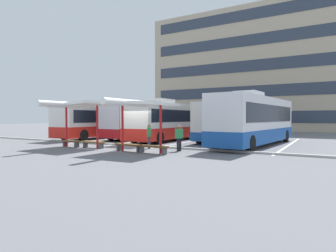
% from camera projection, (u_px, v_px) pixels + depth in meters
% --- Properties ---
extents(ground_plane, '(160.00, 160.00, 0.00)m').
position_uv_depth(ground_plane, '(132.00, 146.00, 20.14)').
color(ground_plane, slate).
extents(terminal_building, '(31.84, 12.26, 22.33)m').
position_uv_depth(terminal_building, '(251.00, 73.00, 49.46)').
color(terminal_building, tan).
rests_on(terminal_building, ground).
extents(coach_bus_0, '(2.90, 10.43, 3.58)m').
position_uv_depth(coach_bus_0, '(101.00, 122.00, 28.26)').
color(coach_bus_0, silver).
rests_on(coach_bus_0, ground).
extents(coach_bus_1, '(3.01, 11.29, 3.68)m').
position_uv_depth(coach_bus_1, '(147.00, 121.00, 28.44)').
color(coach_bus_1, silver).
rests_on(coach_bus_1, ground).
extents(coach_bus_2, '(2.62, 10.20, 3.57)m').
position_uv_depth(coach_bus_2, '(169.00, 122.00, 24.96)').
color(coach_bus_2, silver).
rests_on(coach_bus_2, ground).
extents(coach_bus_3, '(3.07, 10.18, 3.55)m').
position_uv_depth(coach_bus_3, '(224.00, 122.00, 24.92)').
color(coach_bus_3, silver).
rests_on(coach_bus_3, ground).
extents(coach_bus_4, '(3.56, 12.15, 3.80)m').
position_uv_depth(coach_bus_4, '(256.00, 121.00, 20.83)').
color(coach_bus_4, silver).
rests_on(coach_bus_4, ground).
extents(lane_stripe_0, '(0.16, 14.00, 0.01)m').
position_uv_depth(lane_stripe_0, '(98.00, 136.00, 30.51)').
color(lane_stripe_0, white).
rests_on(lane_stripe_0, ground).
extents(lane_stripe_1, '(0.16, 14.00, 0.01)m').
position_uv_depth(lane_stripe_1, '(126.00, 138.00, 28.62)').
color(lane_stripe_1, white).
rests_on(lane_stripe_1, ground).
extents(lane_stripe_2, '(0.16, 14.00, 0.01)m').
position_uv_depth(lane_stripe_2, '(158.00, 139.00, 26.73)').
color(lane_stripe_2, white).
rests_on(lane_stripe_2, ground).
extents(lane_stripe_3, '(0.16, 14.00, 0.01)m').
position_uv_depth(lane_stripe_3, '(195.00, 141.00, 24.84)').
color(lane_stripe_3, white).
rests_on(lane_stripe_3, ground).
extents(lane_stripe_4, '(0.16, 14.00, 0.01)m').
position_uv_depth(lane_stripe_4, '(238.00, 143.00, 22.95)').
color(lane_stripe_4, white).
rests_on(lane_stripe_4, ground).
extents(lane_stripe_5, '(0.16, 14.00, 0.01)m').
position_uv_depth(lane_stripe_5, '(289.00, 145.00, 21.05)').
color(lane_stripe_5, white).
rests_on(lane_stripe_5, ground).
extents(waiting_shelter_0, '(3.89, 4.76, 3.05)m').
position_uv_depth(waiting_shelter_0, '(78.00, 106.00, 18.85)').
color(waiting_shelter_0, red).
rests_on(waiting_shelter_0, ground).
extents(bench_0, '(1.64, 0.61, 0.45)m').
position_uv_depth(bench_0, '(71.00, 142.00, 19.51)').
color(bench_0, brown).
rests_on(bench_0, ground).
extents(bench_1, '(1.71, 0.43, 0.45)m').
position_uv_depth(bench_1, '(93.00, 143.00, 18.86)').
color(bench_1, brown).
rests_on(bench_1, ground).
extents(waiting_shelter_1, '(3.69, 4.63, 3.02)m').
position_uv_depth(waiting_shelter_1, '(138.00, 104.00, 16.20)').
color(waiting_shelter_1, red).
rests_on(waiting_shelter_1, ground).
extents(bench_2, '(2.02, 0.68, 0.45)m').
position_uv_depth(bench_2, '(129.00, 146.00, 16.98)').
color(bench_2, brown).
rests_on(bench_2, ground).
extents(bench_3, '(1.94, 0.58, 0.45)m').
position_uv_depth(bench_3, '(153.00, 147.00, 15.96)').
color(bench_3, brown).
rests_on(bench_3, ground).
extents(platform_kerb, '(44.00, 0.24, 0.12)m').
position_uv_depth(platform_kerb, '(133.00, 145.00, 20.19)').
color(platform_kerb, '#ADADA8').
rests_on(platform_kerb, ground).
extents(waiting_passenger_0, '(0.46, 0.49, 1.59)m').
position_uv_depth(waiting_passenger_0, '(149.00, 135.00, 18.49)').
color(waiting_passenger_0, '#33384C').
rests_on(waiting_passenger_0, ground).
extents(waiting_passenger_1, '(0.46, 0.48, 1.55)m').
position_uv_depth(waiting_passenger_1, '(179.00, 137.00, 17.10)').
color(waiting_passenger_1, black).
rests_on(waiting_passenger_1, ground).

